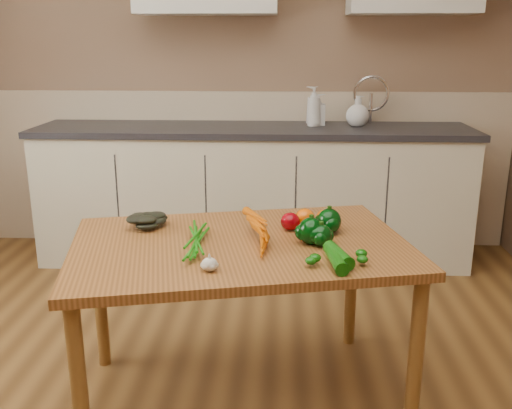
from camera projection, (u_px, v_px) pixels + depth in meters
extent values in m
cube|color=#8A6B52|center=(226.00, 62.00, 3.92)|extent=(4.00, 0.02, 2.60)
cube|color=beige|center=(227.00, 169.00, 4.11)|extent=(3.98, 0.03, 1.10)
cube|color=beige|center=(253.00, 196.00, 3.85)|extent=(2.80, 0.60, 0.86)
cube|color=#2B2B30|center=(253.00, 130.00, 3.73)|extent=(2.84, 0.64, 0.04)
cube|color=#99999E|center=(373.00, 137.00, 3.70)|extent=(0.55, 0.42, 0.10)
cylinder|color=silver|center=(371.00, 106.00, 3.82)|extent=(0.02, 0.02, 0.24)
cube|color=#93582A|center=(240.00, 246.00, 2.22)|extent=(1.43, 1.08, 0.04)
cylinder|color=brown|center=(79.00, 392.00, 1.88)|extent=(0.06, 0.06, 0.65)
cylinder|color=brown|center=(415.00, 360.00, 2.07)|extent=(0.06, 0.06, 0.65)
cylinder|color=brown|center=(100.00, 299.00, 2.56)|extent=(0.06, 0.06, 0.65)
cylinder|color=brown|center=(351.00, 281.00, 2.74)|extent=(0.06, 0.06, 0.65)
imported|color=silver|center=(314.00, 106.00, 3.71)|extent=(0.12, 0.12, 0.26)
imported|color=silver|center=(318.00, 109.00, 3.76)|extent=(0.10, 0.09, 0.21)
imported|color=silver|center=(358.00, 111.00, 3.72)|extent=(0.21, 0.21, 0.19)
ellipsoid|color=beige|center=(209.00, 264.00, 1.93)|extent=(0.06, 0.06, 0.05)
sphere|color=black|center=(311.00, 231.00, 2.18)|extent=(0.10, 0.10, 0.10)
sphere|color=black|center=(329.00, 221.00, 2.31)|extent=(0.10, 0.10, 0.10)
sphere|color=black|center=(321.00, 235.00, 2.16)|extent=(0.08, 0.08, 0.08)
ellipsoid|color=#81020A|center=(290.00, 221.00, 2.34)|extent=(0.08, 0.08, 0.07)
ellipsoid|color=#DF5405|center=(305.00, 217.00, 2.39)|extent=(0.08, 0.08, 0.07)
ellipsoid|color=#DF5405|center=(325.00, 218.00, 2.38)|extent=(0.08, 0.08, 0.07)
cylinder|color=#0A4807|center=(338.00, 256.00, 2.00)|extent=(0.10, 0.18, 0.05)
cylinder|color=#0A4807|center=(337.00, 260.00, 1.96)|extent=(0.07, 0.18, 0.05)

